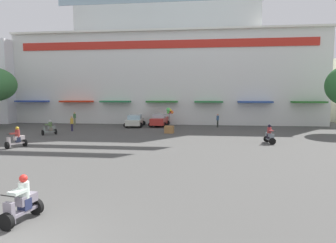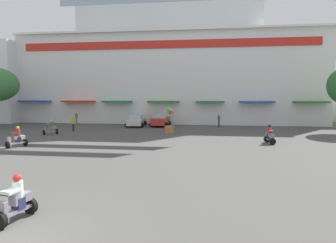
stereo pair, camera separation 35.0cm
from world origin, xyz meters
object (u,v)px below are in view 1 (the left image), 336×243
object	(u,v)px
parked_car_0	(135,121)
pedestrian_2	(75,118)
scooter_rider_6	(270,136)
pedestrian_0	(72,123)
scooter_rider_0	(22,203)
scooter_rider_4	(16,139)
balloon_vendor_cart	(169,122)
scooter_rider_3	(49,129)
parked_car_1	(159,120)
pedestrian_1	(218,119)

from	to	relation	value
parked_car_0	pedestrian_2	world-z (taller)	pedestrian_2
scooter_rider_6	pedestrian_0	size ratio (longest dim) A/B	0.95
parked_car_0	scooter_rider_0	size ratio (longest dim) A/B	2.76
scooter_rider_4	balloon_vendor_cart	distance (m)	13.71
balloon_vendor_cart	parked_car_0	bearing A→B (deg)	132.00
parked_car_0	scooter_rider_3	xyz separation A→B (m)	(-6.63, -7.79, -0.11)
parked_car_1	pedestrian_0	size ratio (longest dim) A/B	2.47
parked_car_1	scooter_rider_4	world-z (taller)	scooter_rider_4
scooter_rider_3	scooter_rider_6	bearing A→B (deg)	-7.01
scooter_rider_0	scooter_rider_3	xyz separation A→B (m)	(-9.12, 17.83, 0.01)
scooter_rider_6	pedestrian_1	size ratio (longest dim) A/B	0.95
parked_car_1	scooter_rider_0	distance (m)	26.34
parked_car_0	scooter_rider_0	world-z (taller)	scooter_rider_0
balloon_vendor_cart	pedestrian_0	bearing A→B (deg)	177.83
scooter_rider_0	pedestrian_1	xyz separation A→B (m)	(7.47, 26.04, 0.33)
pedestrian_0	scooter_rider_3	bearing A→B (deg)	-108.38
parked_car_0	parked_car_1	distance (m)	3.00
scooter_rider_6	pedestrian_0	distance (m)	19.87
scooter_rider_3	pedestrian_0	distance (m)	3.01
scooter_rider_0	scooter_rider_3	bearing A→B (deg)	117.10
pedestrian_1	balloon_vendor_cart	distance (m)	7.74
pedestrian_1	scooter_rider_4	bearing A→B (deg)	-136.52
scooter_rider_6	scooter_rider_4	bearing A→B (deg)	-168.01
parked_car_0	pedestrian_1	size ratio (longest dim) A/B	2.52
scooter_rider_0	pedestrian_2	bearing A→B (deg)	111.72
scooter_rider_4	pedestrian_0	size ratio (longest dim) A/B	0.98
balloon_vendor_cart	parked_car_1	bearing A→B (deg)	107.34
scooter_rider_0	pedestrian_1	world-z (taller)	pedestrian_1
scooter_rider_0	scooter_rider_4	size ratio (longest dim) A/B	0.94
pedestrian_2	pedestrian_0	bearing A→B (deg)	-67.80
pedestrian_1	balloon_vendor_cart	xyz separation A→B (m)	(-5.16, -5.76, 0.17)
scooter_rider_3	pedestrian_0	xyz separation A→B (m)	(0.95, 2.84, 0.30)
scooter_rider_3	pedestrian_2	xyz separation A→B (m)	(-1.39, 8.57, 0.34)
scooter_rider_4	scooter_rider_6	world-z (taller)	scooter_rider_4
scooter_rider_4	pedestrian_0	distance (m)	9.36
scooter_rider_6	pedestrian_1	xyz separation A→B (m)	(-3.49, 10.68, 0.31)
parked_car_0	scooter_rider_4	xyz separation A→B (m)	(-5.56, -14.30, -0.08)
scooter_rider_0	pedestrian_2	size ratio (longest dim) A/B	0.88
scooter_rider_4	pedestrian_2	world-z (taller)	pedestrian_2
scooter_rider_3	pedestrian_2	distance (m)	8.69
parked_car_1	scooter_rider_0	bearing A→B (deg)	-90.92
scooter_rider_3	pedestrian_0	bearing A→B (deg)	71.62
scooter_rider_0	balloon_vendor_cart	world-z (taller)	balloon_vendor_cart
parked_car_0	pedestrian_2	bearing A→B (deg)	174.43
scooter_rider_0	pedestrian_1	distance (m)	27.09
pedestrian_2	balloon_vendor_cart	world-z (taller)	balloon_vendor_cart
scooter_rider_6	pedestrian_2	size ratio (longest dim) A/B	0.92
scooter_rider_3	parked_car_0	bearing A→B (deg)	49.59
scooter_rider_3	scooter_rider_4	xyz separation A→B (m)	(1.07, -6.51, 0.03)
scooter_rider_4	scooter_rider_3	bearing A→B (deg)	99.36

